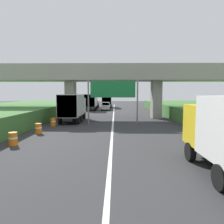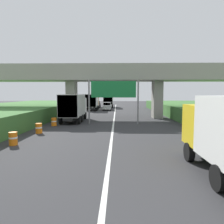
# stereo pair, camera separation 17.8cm
# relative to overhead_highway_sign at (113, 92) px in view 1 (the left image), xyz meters

# --- Properties ---
(lane_centre_stripe) EXTENTS (0.20, 86.64, 0.01)m
(lane_centre_stripe) POSITION_rel_overhead_highway_sign_xyz_m (0.00, 0.45, -3.73)
(lane_centre_stripe) COLOR white
(lane_centre_stripe) RESTS_ON ground
(overpass_bridge) EXTENTS (40.00, 4.80, 7.59)m
(overpass_bridge) POSITION_rel_overhead_highway_sign_xyz_m (0.00, 6.28, 1.97)
(overpass_bridge) COLOR #9E998E
(overpass_bridge) RESTS_ON ground
(overhead_highway_sign) EXTENTS (5.88, 0.18, 5.09)m
(overhead_highway_sign) POSITION_rel_overhead_highway_sign_xyz_m (0.00, 0.00, 0.00)
(overhead_highway_sign) COLOR slate
(overhead_highway_sign) RESTS_ON ground
(speed_limit_sign) EXTENTS (0.60, 0.08, 2.23)m
(speed_limit_sign) POSITION_rel_overhead_highway_sign_xyz_m (7.40, -7.61, -2.26)
(speed_limit_sign) COLOR slate
(speed_limit_sign) RESTS_ON ground
(truck_green) EXTENTS (2.44, 7.30, 3.44)m
(truck_green) POSITION_rel_overhead_highway_sign_xyz_m (-1.83, 29.59, -1.80)
(truck_green) COLOR black
(truck_green) RESTS_ON ground
(truck_white) EXTENTS (2.44, 7.30, 3.44)m
(truck_white) POSITION_rel_overhead_highway_sign_xyz_m (-5.05, 1.95, -1.80)
(truck_white) COLOR black
(truck_white) RESTS_ON ground
(truck_orange) EXTENTS (2.44, 7.30, 3.44)m
(truck_orange) POSITION_rel_overhead_highway_sign_xyz_m (-4.92, 20.59, -1.80)
(truck_orange) COLOR black
(truck_orange) RESTS_ON ground
(car_silver) EXTENTS (1.86, 4.10, 1.72)m
(car_silver) POSITION_rel_overhead_highway_sign_xyz_m (-1.73, 20.39, -2.88)
(car_silver) COLOR #B2B5B7
(car_silver) RESTS_ON ground
(car_black) EXTENTS (1.86, 4.10, 1.72)m
(car_black) POSITION_rel_overhead_highway_sign_xyz_m (-4.77, 27.94, -2.88)
(car_black) COLOR black
(car_black) RESTS_ON ground
(construction_barrel_2) EXTENTS (0.57, 0.57, 0.90)m
(construction_barrel_2) POSITION_rel_overhead_highway_sign_xyz_m (-6.71, -10.28, -3.27)
(construction_barrel_2) COLOR orange
(construction_barrel_2) RESTS_ON ground
(construction_barrel_3) EXTENTS (0.57, 0.57, 0.90)m
(construction_barrel_3) POSITION_rel_overhead_highway_sign_xyz_m (-6.55, -6.00, -3.27)
(construction_barrel_3) COLOR orange
(construction_barrel_3) RESTS_ON ground
(construction_barrel_4) EXTENTS (0.57, 0.57, 0.90)m
(construction_barrel_4) POSITION_rel_overhead_highway_sign_xyz_m (-6.50, -1.73, -3.27)
(construction_barrel_4) COLOR orange
(construction_barrel_4) RESTS_ON ground
(construction_barrel_5) EXTENTS (0.57, 0.57, 0.90)m
(construction_barrel_5) POSITION_rel_overhead_highway_sign_xyz_m (-6.67, 2.55, -3.27)
(construction_barrel_5) COLOR orange
(construction_barrel_5) RESTS_ON ground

